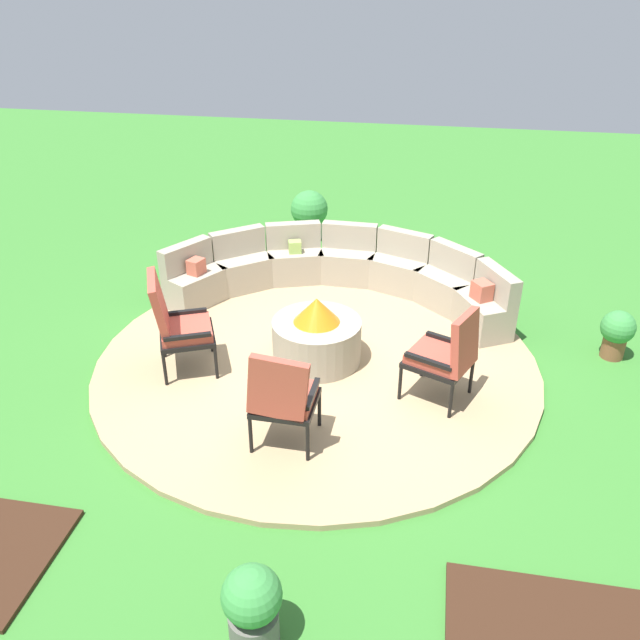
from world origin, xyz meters
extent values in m
plane|color=#387A2D|center=(0.00, 0.00, 0.00)|extent=(24.00, 24.00, 0.00)
cylinder|color=tan|center=(0.00, 0.00, 0.03)|extent=(4.87, 4.87, 0.06)
cylinder|color=#9E937F|center=(0.00, 0.00, 0.30)|extent=(0.97, 0.97, 0.48)
cylinder|color=black|center=(0.00, 0.00, 0.51)|extent=(0.63, 0.63, 0.06)
cone|color=orange|center=(0.00, 0.00, 0.68)|extent=(0.51, 0.51, 0.28)
cube|color=#9E937F|center=(1.81, 0.98, 0.28)|extent=(0.75, 0.86, 0.43)
cube|color=#9E937F|center=(1.94, 1.05, 0.67)|extent=(0.49, 0.72, 0.35)
cube|color=#9E937F|center=(1.36, 1.54, 0.28)|extent=(0.85, 0.83, 0.43)
cube|color=#9E937F|center=(1.46, 1.65, 0.67)|extent=(0.66, 0.61, 0.35)
cube|color=#9E937F|center=(0.75, 1.92, 0.28)|extent=(0.85, 0.69, 0.43)
cube|color=#9E937F|center=(0.80, 2.05, 0.67)|extent=(0.74, 0.42, 0.35)
cube|color=#9E937F|center=(0.04, 2.06, 0.28)|extent=(0.75, 0.46, 0.43)
cube|color=#9E937F|center=(0.05, 2.20, 0.67)|extent=(0.74, 0.18, 0.35)
cube|color=#9E937F|center=(-0.67, 1.95, 0.28)|extent=(0.84, 0.66, 0.43)
cube|color=#9E937F|center=(-0.72, 2.08, 0.67)|extent=(0.75, 0.39, 0.35)
cube|color=#9E937F|center=(-1.30, 1.60, 0.28)|extent=(0.86, 0.81, 0.43)
cube|color=#9E937F|center=(-1.39, 1.71, 0.67)|extent=(0.67, 0.59, 0.35)
cube|color=#9E937F|center=(-1.77, 1.05, 0.28)|extent=(0.76, 0.86, 0.43)
cube|color=#9E937F|center=(-1.89, 1.13, 0.67)|extent=(0.51, 0.71, 0.35)
cube|color=#93B756|center=(-0.65, 1.90, 0.57)|extent=(0.20, 0.18, 0.16)
cube|color=#BC5B47|center=(-1.72, 1.03, 0.59)|extent=(0.22, 0.24, 0.19)
cube|color=#BC5B47|center=(1.76, 0.96, 0.60)|extent=(0.27, 0.28, 0.21)
cylinder|color=black|center=(-1.20, -0.04, 0.25)|extent=(0.04, 0.04, 0.38)
cylinder|color=black|center=(-0.97, -0.55, 0.25)|extent=(0.04, 0.04, 0.38)
cylinder|color=black|center=(-1.68, -0.25, 0.25)|extent=(0.04, 0.04, 0.38)
cylinder|color=black|center=(-1.45, -0.76, 0.25)|extent=(0.04, 0.04, 0.38)
cube|color=black|center=(-1.33, -0.40, 0.47)|extent=(0.76, 0.77, 0.05)
cube|color=#B24738|center=(-1.33, -0.40, 0.54)|extent=(0.69, 0.71, 0.09)
cube|color=#B24738|center=(-1.55, -0.50, 0.83)|extent=(0.36, 0.61, 0.71)
cube|color=black|center=(-1.43, -0.16, 0.60)|extent=(0.46, 0.24, 0.04)
cube|color=black|center=(-1.22, -0.65, 0.60)|extent=(0.46, 0.24, 0.04)
cylinder|color=black|center=(-0.28, -1.13, 0.25)|extent=(0.04, 0.04, 0.38)
cylinder|color=black|center=(0.24, -1.14, 0.25)|extent=(0.04, 0.04, 0.38)
cylinder|color=black|center=(-0.30, -1.63, 0.25)|extent=(0.04, 0.04, 0.38)
cylinder|color=black|center=(0.23, -1.64, 0.25)|extent=(0.04, 0.04, 0.38)
cube|color=black|center=(-0.03, -1.38, 0.47)|extent=(0.57, 0.56, 0.05)
cube|color=#B24738|center=(-0.03, -1.38, 0.54)|extent=(0.52, 0.51, 0.09)
cube|color=#B24738|center=(-0.03, -1.62, 0.78)|extent=(0.57, 0.09, 0.62)
cube|color=black|center=(-0.28, -1.38, 0.60)|extent=(0.06, 0.46, 0.04)
cube|color=black|center=(0.22, -1.39, 0.60)|extent=(0.06, 0.46, 0.04)
cylinder|color=black|center=(0.96, -0.58, 0.25)|extent=(0.04, 0.04, 0.38)
cylinder|color=black|center=(1.16, -0.12, 0.25)|extent=(0.04, 0.04, 0.38)
cylinder|color=black|center=(1.46, -0.80, 0.25)|extent=(0.04, 0.04, 0.38)
cylinder|color=black|center=(1.66, -0.34, 0.25)|extent=(0.04, 0.04, 0.38)
cube|color=black|center=(1.31, -0.46, 0.47)|extent=(0.75, 0.73, 0.05)
cube|color=#B24738|center=(1.31, -0.46, 0.54)|extent=(0.69, 0.67, 0.09)
cube|color=#B24738|center=(1.54, -0.56, 0.77)|extent=(0.32, 0.53, 0.60)
cube|color=black|center=(1.21, -0.68, 0.60)|extent=(0.47, 0.24, 0.04)
cube|color=black|center=(1.40, -0.24, 0.60)|extent=(0.47, 0.24, 0.04)
cylinder|color=brown|center=(3.26, 0.75, 0.12)|extent=(0.25, 0.25, 0.24)
sphere|color=#3D8E42|center=(3.26, 0.75, 0.38)|extent=(0.38, 0.38, 0.38)
sphere|color=#E55638|center=(3.30, 0.75, 0.45)|extent=(0.11, 0.11, 0.11)
cylinder|color=#605B56|center=(0.22, -3.40, 0.14)|extent=(0.33, 0.33, 0.27)
sphere|color=#3D8E42|center=(0.22, -3.40, 0.46)|extent=(0.40, 0.40, 0.40)
cylinder|color=#A89E8E|center=(-0.80, 3.65, 0.13)|extent=(0.40, 0.40, 0.26)
sphere|color=#3D8E42|center=(-0.80, 3.65, 0.48)|extent=(0.59, 0.59, 0.59)
camera|label=1|loc=(1.14, -6.03, 3.99)|focal=36.76mm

